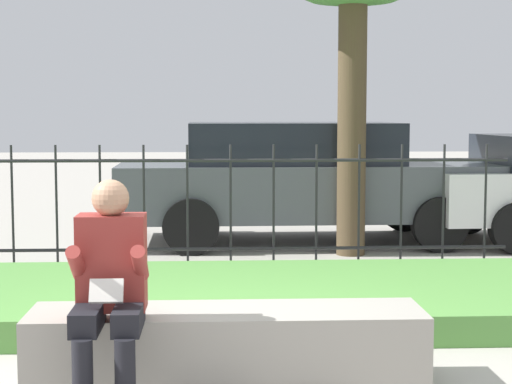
{
  "coord_description": "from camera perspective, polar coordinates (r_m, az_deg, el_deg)",
  "views": [
    {
      "loc": [
        0.05,
        -4.99,
        1.62
      ],
      "look_at": [
        0.34,
        0.97,
        1.07
      ],
      "focal_mm": 60.0,
      "sensor_mm": 36.0,
      "label": 1
    }
  ],
  "objects": [
    {
      "name": "stone_bench",
      "position": [
        5.19,
        -1.94,
        -10.56
      ],
      "size": [
        2.35,
        0.57,
        0.45
      ],
      "color": "gray",
      "rests_on": "ground_plane"
    },
    {
      "name": "iron_fence",
      "position": [
        8.51,
        -3.15,
        -1.02
      ],
      "size": [
        6.01,
        0.03,
        1.3
      ],
      "color": "#232326",
      "rests_on": "ground_plane"
    },
    {
      "name": "ground_plane",
      "position": [
        5.25,
        -3.3,
        -12.68
      ],
      "size": [
        60.0,
        60.0,
        0.0
      ],
      "primitive_type": "plane",
      "color": "#A8A399"
    },
    {
      "name": "car_parked_center",
      "position": [
        10.7,
        3.17,
        0.89
      ],
      "size": [
        4.69,
        2.05,
        1.49
      ],
      "rotation": [
        0.0,
        0.0,
        0.02
      ],
      "color": "#4C5156",
      "rests_on": "ground_plane"
    },
    {
      "name": "person_seated_reader",
      "position": [
        4.8,
        -9.73,
        -6.04
      ],
      "size": [
        0.42,
        0.73,
        1.25
      ],
      "color": "black",
      "rests_on": "ground_plane"
    },
    {
      "name": "grass_berm",
      "position": [
        7.01,
        -3.19,
        -7.12
      ],
      "size": [
        8.01,
        2.3,
        0.22
      ],
      "color": "#569342",
      "rests_on": "ground_plane"
    }
  ]
}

